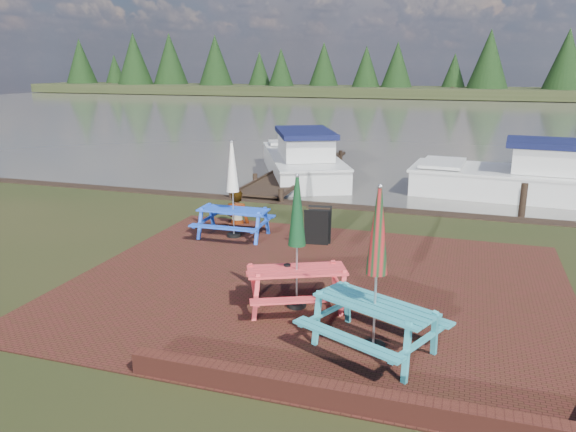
% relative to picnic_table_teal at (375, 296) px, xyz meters
% --- Properties ---
extents(ground, '(120.00, 120.00, 0.00)m').
position_rel_picnic_table_teal_xyz_m(ground, '(-1.41, 1.07, -0.84)').
color(ground, black).
rests_on(ground, ground).
extents(paving, '(9.00, 7.50, 0.02)m').
position_rel_picnic_table_teal_xyz_m(paving, '(-1.41, 2.07, -0.83)').
color(paving, '#3C1D13').
rests_on(paving, ground).
extents(brick_wall, '(6.21, 1.79, 0.30)m').
position_rel_picnic_table_teal_xyz_m(brick_wall, '(0.73, -1.34, -0.69)').
color(brick_wall, '#4C1E16').
rests_on(brick_wall, ground).
extents(water, '(120.00, 60.00, 0.02)m').
position_rel_picnic_table_teal_xyz_m(water, '(-1.41, 38.07, -0.84)').
color(water, '#46433C').
rests_on(water, ground).
extents(far_treeline, '(120.00, 10.00, 8.10)m').
position_rel_picnic_table_teal_xyz_m(far_treeline, '(-1.41, 67.07, 2.44)').
color(far_treeline, black).
rests_on(far_treeline, ground).
extents(picnic_table_teal, '(2.22, 2.13, 2.41)m').
position_rel_picnic_table_teal_xyz_m(picnic_table_teal, '(0.00, 0.00, 0.00)').
color(picnic_table_teal, teal).
rests_on(picnic_table_teal, ground).
extents(picnic_table_red, '(2.09, 2.00, 2.27)m').
position_rel_picnic_table_teal_xyz_m(picnic_table_red, '(-1.47, 1.06, -0.05)').
color(picnic_table_red, '#E23A3E').
rests_on(picnic_table_red, ground).
extents(picnic_table_blue, '(1.67, 1.49, 2.27)m').
position_rel_picnic_table_teal_xyz_m(picnic_table_blue, '(-4.05, 4.40, -0.05)').
color(picnic_table_blue, blue).
rests_on(picnic_table_blue, ground).
extents(chalkboard, '(0.56, 0.58, 0.87)m').
position_rel_picnic_table_teal_xyz_m(chalkboard, '(-2.02, 4.46, -0.40)').
color(chalkboard, black).
rests_on(chalkboard, ground).
extents(jetty, '(1.76, 9.08, 1.00)m').
position_rel_picnic_table_teal_xyz_m(jetty, '(-4.91, 12.35, -0.73)').
color(jetty, black).
rests_on(jetty, ground).
extents(boat_jetty, '(5.11, 7.38, 2.03)m').
position_rel_picnic_table_teal_xyz_m(boat_jetty, '(-4.86, 12.83, -0.43)').
color(boat_jetty, beige).
rests_on(boat_jetty, ground).
extents(boat_near, '(7.73, 3.15, 2.05)m').
position_rel_picnic_table_teal_xyz_m(boat_near, '(3.28, 11.81, -0.43)').
color(boat_near, beige).
rests_on(boat_near, ground).
extents(person, '(0.69, 0.48, 1.79)m').
position_rel_picnic_table_teal_xyz_m(person, '(-4.43, 5.49, 0.05)').
color(person, gray).
rests_on(person, ground).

